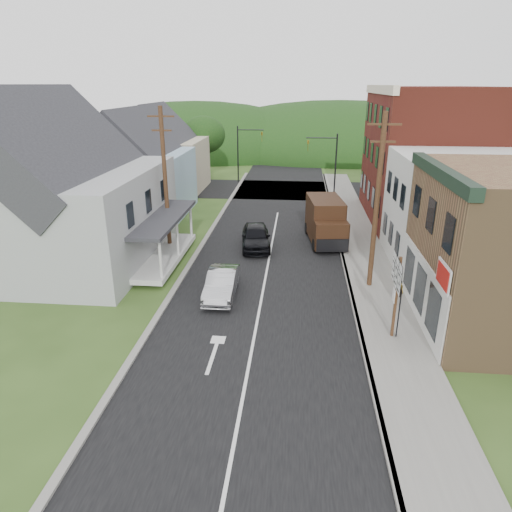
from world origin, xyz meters
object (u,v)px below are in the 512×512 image
(delivery_van, at_px, (326,221))
(warning_sign, at_px, (400,302))
(silver_sedan, at_px, (222,284))
(dark_sedan, at_px, (256,237))
(route_sign_cluster, at_px, (396,286))

(delivery_van, bearing_deg, warning_sign, -86.25)
(silver_sedan, height_order, dark_sedan, dark_sedan)
(dark_sedan, distance_m, delivery_van, 4.92)
(silver_sedan, height_order, route_sign_cluster, route_sign_cluster)
(dark_sedan, xyz_separation_m, delivery_van, (4.60, 1.61, 0.72))
(silver_sedan, relative_size, route_sign_cluster, 1.14)
(silver_sedan, height_order, warning_sign, warning_sign)
(dark_sedan, bearing_deg, warning_sign, -64.39)
(silver_sedan, relative_size, dark_sedan, 0.91)
(silver_sedan, distance_m, warning_sign, 8.82)
(dark_sedan, xyz_separation_m, warning_sign, (7.00, -10.97, 0.99))
(dark_sedan, relative_size, delivery_van, 0.82)
(silver_sedan, xyz_separation_m, route_sign_cluster, (7.82, -3.45, 1.80))
(silver_sedan, bearing_deg, delivery_van, 57.46)
(dark_sedan, bearing_deg, route_sign_cluster, -65.00)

